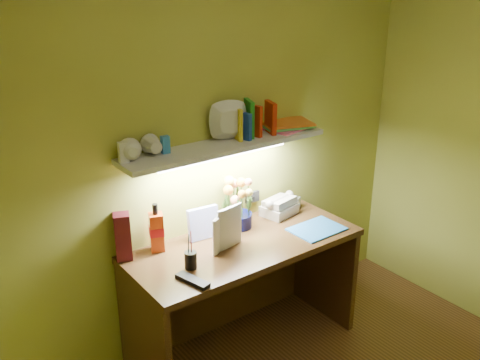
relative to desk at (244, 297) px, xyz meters
name	(u,v)px	position (x,y,z in m)	size (l,w,h in m)	color
desk	(244,297)	(0.00, 0.00, 0.00)	(1.40, 0.60, 0.75)	#361A0E
flower_bouquet	(238,204)	(0.10, 0.19, 0.53)	(0.19, 0.19, 0.31)	#060A3C
telephone	(279,205)	(0.42, 0.18, 0.44)	(0.22, 0.17, 0.13)	beige
desk_clock	(296,203)	(0.57, 0.19, 0.41)	(0.07, 0.04, 0.07)	silver
whisky_bottle	(156,227)	(-0.45, 0.22, 0.52)	(0.08, 0.08, 0.29)	#B0340C
whisky_box	(123,237)	(-0.65, 0.24, 0.51)	(0.09, 0.09, 0.27)	#4F1119
pen_cup	(190,255)	(-0.41, -0.06, 0.46)	(0.07, 0.07, 0.16)	black
art_card	(203,223)	(-0.16, 0.19, 0.47)	(0.19, 0.04, 0.19)	white
tv_remote	(193,280)	(-0.47, -0.19, 0.39)	(0.06, 0.20, 0.02)	black
blue_folder	(317,229)	(0.46, -0.13, 0.38)	(0.32, 0.23, 0.01)	#2F82D3
desk_book_a	(214,239)	(-0.24, -0.03, 0.48)	(0.16, 0.02, 0.22)	white
desk_book_b	(218,232)	(-0.19, -0.01, 0.50)	(0.18, 0.02, 0.25)	silver
wall_shelf	(228,139)	(0.02, 0.18, 0.96)	(1.32, 0.33, 0.25)	silver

